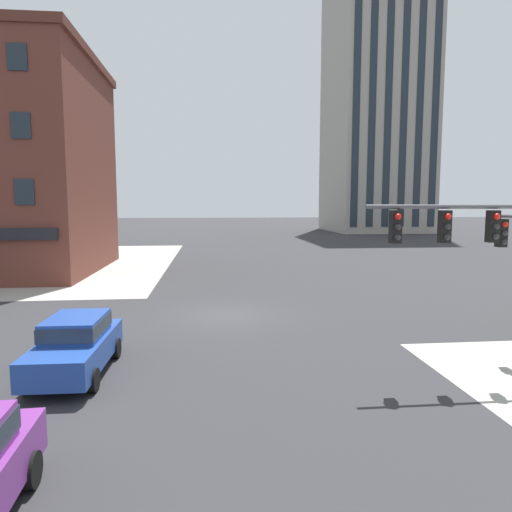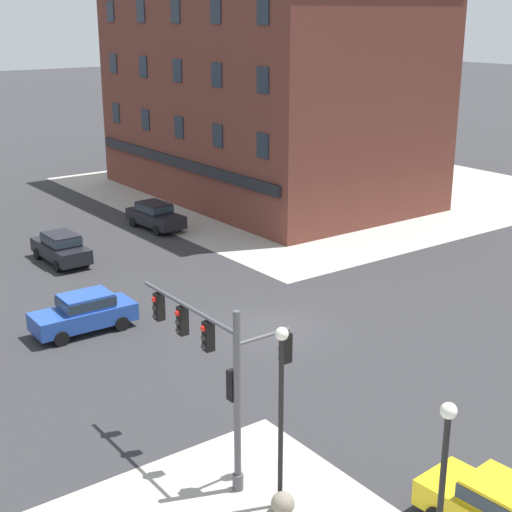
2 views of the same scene
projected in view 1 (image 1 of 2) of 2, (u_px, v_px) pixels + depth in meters
ground_plane at (225, 315)px, 20.54m from camera, size 320.00×320.00×0.00m
traffic_signal_main at (495, 253)px, 13.16m from camera, size 5.27×2.09×5.54m
car_main_southbound_far at (76, 343)px, 13.31m from camera, size 1.95×4.43×1.68m
residential_tower_skyline_right at (377, 55)px, 83.70m from camera, size 16.56×19.69×64.56m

